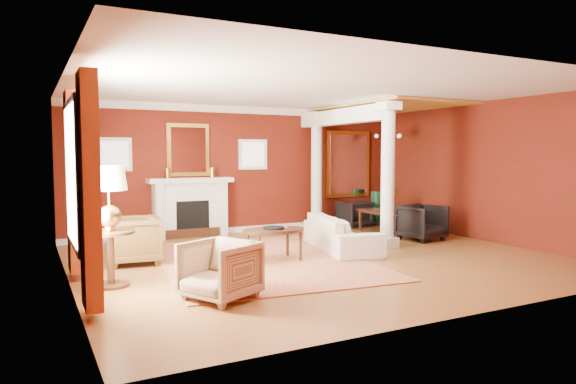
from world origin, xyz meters
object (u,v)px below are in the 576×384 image
sofa (341,227)px  armchair_stripe (220,267)px  armchair_leopard (133,238)px  dining_table (391,216)px  side_table (109,204)px  coffee_table (274,232)px

sofa → armchair_stripe: bearing=136.8°
armchair_leopard → sofa: bearing=88.0°
sofa → dining_table: size_ratio=1.48×
sofa → side_table: side_table is taller
armchair_leopard → coffee_table: armchair_leopard is taller
sofa → armchair_leopard: 3.76m
armchair_leopard → coffee_table: (2.15, -0.86, 0.07)m
armchair_stripe → coffee_table: bearing=111.3°
sofa → coffee_table: 1.60m
coffee_table → armchair_stripe: bearing=-131.9°
armchair_leopard → armchair_stripe: armchair_leopard is taller
armchair_leopard → armchair_stripe: size_ratio=1.06×
armchair_leopard → side_table: size_ratio=0.52×
sofa → armchair_stripe: (-3.17, -2.11, -0.02)m
side_table → dining_table: side_table is taller
dining_table → armchair_leopard: bearing=95.2°
armchair_stripe → side_table: 1.84m
armchair_stripe → dining_table: dining_table is taller
armchair_stripe → dining_table: size_ratio=0.55×
coffee_table → dining_table: dining_table is taller
armchair_leopard → armchair_stripe: 2.70m
side_table → dining_table: size_ratio=1.11×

